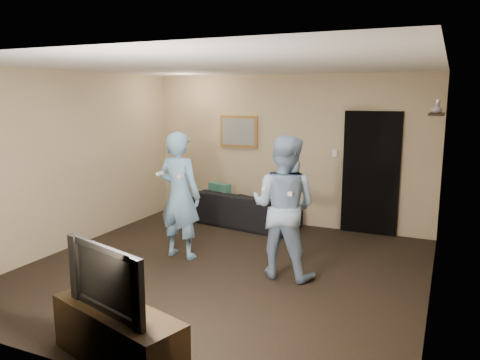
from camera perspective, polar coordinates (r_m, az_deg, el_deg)
The scene contains 19 objects.
ground at distance 6.22m, azimuth -2.07°, elevation -10.86°, with size 5.00×5.00×0.00m, color black.
ceiling at distance 5.82m, azimuth -2.24°, elevation 13.78°, with size 5.00×5.00×0.04m, color silver.
wall_back at distance 8.17m, azimuth 5.69°, elevation 3.60°, with size 5.00×0.04×2.60m, color tan.
wall_front at distance 3.86m, azimuth -18.98°, elevation -4.47°, with size 5.00×0.04×2.60m, color tan.
wall_left at distance 7.33m, azimuth -19.94°, elevation 2.27°, with size 0.04×5.00×2.60m, color tan.
wall_right at distance 5.28m, azimuth 22.93°, elevation -0.84°, with size 0.04×5.00×2.60m, color tan.
sofa at distance 8.21m, azimuth 0.27°, elevation -3.48°, with size 1.99×0.78×0.58m, color black.
throw_pillow at distance 8.35m, azimuth -2.48°, elevation -1.92°, with size 0.45×0.14×0.45m, color #1B5347.
painting_frame at distance 8.45m, azimuth -0.15°, elevation 5.92°, with size 0.72×0.05×0.57m, color olive.
painting_canvas at distance 8.43m, azimuth -0.22°, elevation 5.90°, with size 0.62×0.01×0.47m, color slate.
doorway at distance 7.85m, azimuth 15.65°, elevation 0.78°, with size 0.90×0.06×2.00m, color black.
light_switch at distance 7.92m, azimuth 11.47°, elevation 3.24°, with size 0.08×0.02×0.12m, color silver.
wall_shelf at distance 7.00m, azimuth 22.86°, elevation 7.41°, with size 0.20×0.60×0.03m, color black.
shelf_vase at distance 6.88m, azimuth 22.88°, elevation 8.07°, with size 0.13×0.13×0.14m, color #A09FA4.
shelf_figurine at distance 7.18m, azimuth 22.97°, elevation 8.29°, with size 0.06×0.06×0.18m, color #BCBBC0.
tv_console at distance 4.28m, azimuth -14.66°, elevation -17.85°, with size 1.34×0.43×0.48m, color black.
television at distance 4.06m, azimuth -15.00°, elevation -11.27°, with size 1.00×0.13×0.58m, color black.
wii_player_left at distance 6.52m, azimuth -7.39°, elevation -1.86°, with size 0.67×0.52×1.76m.
wii_player_right at distance 5.81m, azimuth 5.35°, elevation -3.27°, with size 0.90×0.72×1.77m.
Camera 1 is at (2.59, -5.20, 2.25)m, focal length 35.00 mm.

